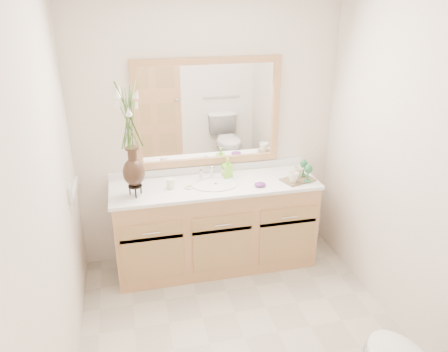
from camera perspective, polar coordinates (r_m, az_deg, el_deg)
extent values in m
plane|color=beige|center=(3.50, 2.68, -20.34)|extent=(2.60, 2.60, 0.00)
cube|color=white|center=(4.00, -2.08, 5.47)|extent=(2.40, 0.02, 2.40)
cube|color=white|center=(1.81, 15.33, -19.57)|extent=(2.40, 0.02, 2.40)
cube|color=white|center=(2.76, -21.63, -4.58)|extent=(0.02, 2.60, 2.40)
cube|color=white|center=(3.34, 23.32, -0.10)|extent=(0.02, 2.60, 2.40)
cube|color=tan|center=(4.06, -1.13, -6.56)|extent=(1.80, 0.55, 0.80)
cube|color=white|center=(3.87, -1.17, -1.21)|extent=(1.84, 0.57, 0.03)
ellipsoid|color=white|center=(3.87, -1.11, -1.87)|extent=(0.38, 0.30, 0.12)
cylinder|color=silver|center=(3.99, -1.67, 0.63)|extent=(0.02, 0.02, 0.11)
cylinder|color=silver|center=(3.98, -3.07, 0.30)|extent=(0.02, 0.02, 0.08)
cylinder|color=silver|center=(4.02, -0.27, 0.55)|extent=(0.02, 0.02, 0.08)
cube|color=white|center=(3.92, -2.07, 8.25)|extent=(1.20, 0.01, 0.85)
cube|color=tan|center=(3.83, -2.15, 14.82)|extent=(1.32, 0.04, 0.06)
cube|color=tan|center=(4.06, -1.96, 2.00)|extent=(1.32, 0.04, 0.06)
cube|color=tan|center=(3.85, -11.37, 7.52)|extent=(0.06, 0.04, 0.85)
cube|color=tan|center=(4.08, 6.75, 8.69)|extent=(0.06, 0.04, 0.85)
cube|color=white|center=(3.54, -19.44, -2.12)|extent=(0.02, 0.12, 0.12)
cylinder|color=black|center=(3.69, -11.54, -1.28)|extent=(0.12, 0.12, 0.01)
ellipsoid|color=black|center=(3.64, -11.69, 0.49)|extent=(0.18, 0.18, 0.23)
cylinder|color=black|center=(3.59, -11.88, 2.67)|extent=(0.07, 0.07, 0.11)
cylinder|color=#4C7A33|center=(3.51, -12.24, 6.89)|extent=(0.06, 0.06, 0.42)
cylinder|color=white|center=(3.79, -6.99, -0.99)|extent=(0.07, 0.07, 0.09)
cylinder|color=white|center=(3.80, -4.61, -1.45)|extent=(0.09, 0.09, 0.01)
cube|color=beige|center=(3.79, -4.61, -1.26)|extent=(0.05, 0.04, 0.02)
imported|color=#7FDF34|center=(3.98, 0.45, 0.98)|extent=(0.08, 0.08, 0.16)
ellipsoid|color=#6C297D|center=(3.82, 4.74, -1.11)|extent=(0.12, 0.11, 0.04)
cube|color=brown|center=(3.99, 9.59, -0.48)|extent=(0.32, 0.26, 0.01)
imported|color=white|center=(3.90, 9.02, -0.11)|extent=(0.11, 0.10, 0.10)
imported|color=white|center=(4.01, 9.68, 0.56)|extent=(0.13, 0.13, 0.10)
cylinder|color=#236B3A|center=(3.95, 10.86, -0.61)|extent=(0.07, 0.07, 0.01)
cylinder|color=#236B3A|center=(3.93, 10.91, 0.06)|extent=(0.01, 0.01, 0.10)
ellipsoid|color=#236B3A|center=(3.91, 10.98, 0.92)|extent=(0.07, 0.07, 0.08)
cylinder|color=#236B3A|center=(4.07, 10.31, 0.11)|extent=(0.07, 0.07, 0.01)
cylinder|color=#236B3A|center=(4.05, 10.36, 0.74)|extent=(0.01, 0.01, 0.10)
ellipsoid|color=#236B3A|center=(4.02, 10.42, 1.56)|extent=(0.07, 0.07, 0.08)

